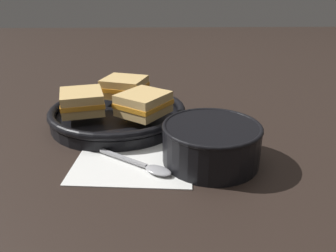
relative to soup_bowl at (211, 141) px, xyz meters
name	(u,v)px	position (x,y,z in m)	size (l,w,h in m)	color
ground_plane	(166,142)	(-0.08, 0.08, -0.04)	(4.00, 4.00, 0.00)	black
napkin	(134,160)	(-0.14, 0.01, -0.04)	(0.23, 0.20, 0.00)	white
soup_bowl	(211,141)	(0.00, 0.00, 0.00)	(0.18, 0.18, 0.07)	black
spoon	(148,167)	(-0.11, -0.03, -0.03)	(0.14, 0.11, 0.01)	#9E9EA3
skillet	(118,115)	(-0.19, 0.19, -0.02)	(0.31, 0.31, 0.04)	black
sandwich_near_left	(144,103)	(-0.13, 0.14, 0.02)	(0.13, 0.14, 0.05)	#DBB26B
sandwich_near_right	(125,87)	(-0.18, 0.27, 0.02)	(0.12, 0.12, 0.05)	#DBB26B
sandwich_far_left	(82,101)	(-0.26, 0.16, 0.02)	(0.11, 0.12, 0.05)	#DBB26B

